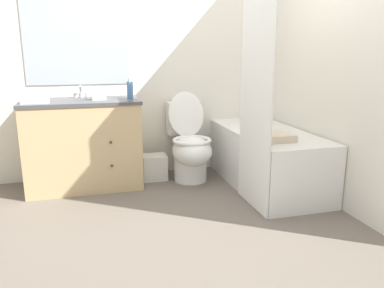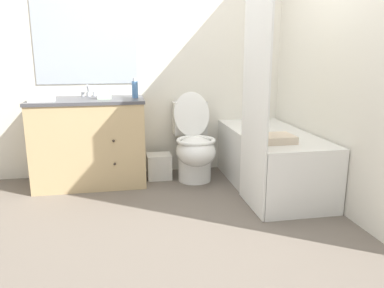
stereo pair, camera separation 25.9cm
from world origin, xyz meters
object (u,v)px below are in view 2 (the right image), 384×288
Objects in this scene: vanity_cabinet at (90,141)px; tissue_box at (104,94)px; bathtub at (271,160)px; hand_towel_folded at (41,98)px; sink_faucet at (88,93)px; bath_towel_folded at (276,138)px; wastebasket at (159,166)px; toilet at (194,147)px; soap_dispenser at (135,89)px.

tissue_box reaches higher than vanity_cabinet.
bathtub is 6.53× the size of hand_towel_folded.
sink_faucet is at bearing 122.97° from tissue_box.
hand_towel_folded is (-2.07, 0.30, 0.60)m from bathtub.
hand_towel_folded is 2.09m from bath_towel_folded.
vanity_cabinet reaches higher than wastebasket.
hand_towel_folded is at bearing -177.44° from toilet.
bathtub is 5.68× the size of wastebasket.
wastebasket is 0.83m from soap_dispenser.
toilet reaches higher than bath_towel_folded.
soap_dispenser reaches higher than wastebasket.
bathtub is at bearing -14.61° from tissue_box.
vanity_cabinet is at bearing 152.09° from bath_towel_folded.
vanity_cabinet is at bearing 175.49° from toilet.
toilet is at bearing 2.56° from hand_towel_folded.
bathtub is at bearing -19.64° from soap_dispenser.
sink_faucet reaches higher than hand_towel_folded.
bath_towel_folded is at bearing -33.44° from sink_faucet.
bathtub is at bearing -24.70° from wastebasket.
soap_dispenser is 0.68× the size of bath_towel_folded.
bathtub is 1.70m from tissue_box.
soap_dispenser reaches higher than bathtub.
bath_towel_folded is at bearing -36.55° from soap_dispenser.
soap_dispenser reaches higher than toilet.
toilet is 0.82m from soap_dispenser.
wastebasket is 2.02× the size of tissue_box.
wastebasket is at bearing 136.38° from bath_towel_folded.
hand_towel_folded is at bearing -170.07° from tissue_box.
vanity_cabinet is 4.77× the size of hand_towel_folded.
vanity_cabinet is at bearing 165.22° from bathtub.
tissue_box is (-0.51, -0.07, 0.77)m from wastebasket.
sink_faucet is 0.30m from tissue_box.
soap_dispenser is 1.43m from bath_towel_folded.
toilet is at bearing 151.39° from bathtub.
tissue_box reaches higher than bath_towel_folded.
sink_faucet is 0.16× the size of toilet.
soap_dispenser is (-0.57, 0.08, 0.58)m from toilet.
toilet is at bearing -16.44° from wastebasket.
sink_faucet is 0.50m from soap_dispenser.
sink_faucet is at bearing 164.80° from wastebasket.
sink_faucet is at bearing 146.56° from bath_towel_folded.
toilet is 3.45× the size of wastebasket.
vanity_cabinet is 7.47× the size of sink_faucet.
soap_dispenser reaches higher than hand_towel_folded.
tissue_box is at bearing -171.38° from soap_dispenser.
bathtub is (1.69, -0.65, -0.60)m from sink_faucet.
wastebasket is (0.67, 0.02, -0.30)m from vanity_cabinet.
vanity_cabinet is 3.81× the size of bath_towel_folded.
vanity_cabinet is 1.76m from bathtub.
wastebasket is 1.32m from bath_towel_folded.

